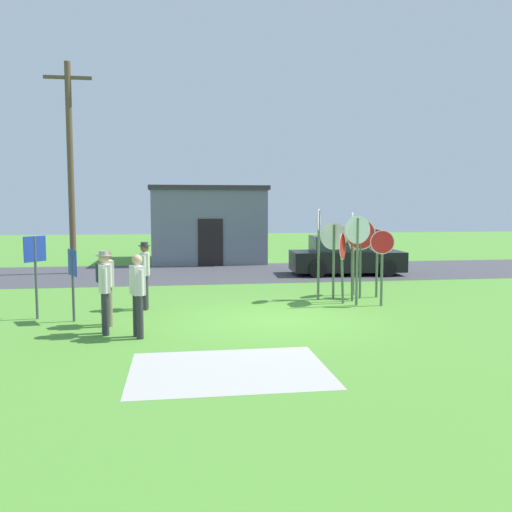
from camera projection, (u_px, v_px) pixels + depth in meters
The scene contains 21 objects.
ground_plane at pixel (279, 320), 12.47m from camera, with size 80.00×80.00×0.00m, color #518E33.
street_asphalt at pixel (236, 272), 21.38m from camera, with size 60.00×6.40×0.01m, color #424247.
concrete_path at pixel (229, 370), 8.63m from camera, with size 3.20×2.40×0.01m, color #ADAAA3.
building_background at pixel (207, 224), 26.12m from camera, with size 5.37×5.44×3.58m.
utility_pole at pixel (70, 165), 20.74m from camera, with size 1.80×0.24×8.18m.
parked_car_on_street at pixel (345, 257), 20.76m from camera, with size 4.41×2.23×1.51m.
stop_sign_center_cluster at pixel (334, 247), 15.20m from camera, with size 0.74×0.32×2.19m.
stop_sign_leaning_left at pixel (352, 240), 14.78m from camera, with size 0.36×0.75×2.48m.
stop_sign_tallest at pixel (354, 246), 15.83m from camera, with size 0.55×0.63×2.13m.
stop_sign_low_front at pixel (377, 251), 15.43m from camera, with size 0.45×0.53×2.00m.
stop_sign_far_back at pixel (357, 244), 14.13m from camera, with size 0.74×0.14×2.40m.
stop_sign_rear_right at pixel (342, 256), 14.46m from camera, with size 0.40×0.66×1.93m.
stop_sign_leaning_right at pixel (319, 240), 14.99m from camera, with size 0.25×0.57×2.58m.
stop_sign_rear_left at pixel (382, 255), 14.15m from camera, with size 0.62×0.23×2.02m.
stop_sign_nearest at pixel (361, 243), 15.26m from camera, with size 0.90×0.11×2.30m.
person_in_teal at pixel (138, 291), 10.67m from camera, with size 0.34×0.53×1.69m.
person_with_sunhat at pixel (104, 287), 10.95m from camera, with size 0.32×0.56×1.74m.
person_holding_notes at pixel (145, 271), 13.65m from camera, with size 0.32×0.57×1.74m.
person_on_left at pixel (107, 282), 11.77m from camera, with size 0.42×0.55×1.69m.
info_panel_leftmost at pixel (35, 262), 12.43m from camera, with size 0.39×0.49×1.96m.
info_panel_middle at pixel (73, 272), 12.18m from camera, with size 0.29×0.55×1.67m.
Camera 1 is at (-2.34, -12.07, 2.64)m, focal length 37.38 mm.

